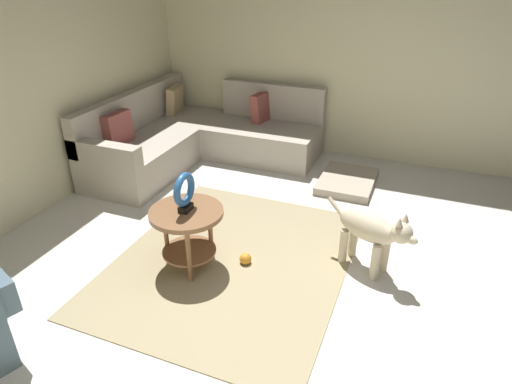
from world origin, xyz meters
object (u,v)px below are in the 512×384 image
object	(u,v)px
sectional_couch	(198,138)
torus_sculpture	(184,191)
dog_bed_mat	(347,181)
dog_toy_ball	(245,259)
side_table	(187,224)
dog	(371,231)

from	to	relation	value
sectional_couch	torus_sculpture	distance (m)	2.30
dog_bed_mat	dog_toy_ball	bearing A→B (deg)	164.60
side_table	dog_bed_mat	xyz separation A→B (m)	(2.01, -0.93, -0.37)
sectional_couch	dog	distance (m)	2.85
sectional_couch	torus_sculpture	size ratio (longest dim) A/B	6.90
side_table	sectional_couch	bearing A→B (deg)	26.40
sectional_couch	dog_bed_mat	bearing A→B (deg)	-90.36
side_table	torus_sculpture	distance (m)	0.29
torus_sculpture	dog	bearing A→B (deg)	-70.01
side_table	dog	bearing A→B (deg)	-70.01
side_table	torus_sculpture	xyz separation A→B (m)	(-0.00, -0.00, 0.29)
dog_toy_ball	dog	bearing A→B (deg)	-72.00
torus_sculpture	dog_bed_mat	size ratio (longest dim) A/B	0.41
dog_bed_mat	dog	size ratio (longest dim) A/B	1.01
dog_bed_mat	dog	world-z (taller)	dog
side_table	dog	size ratio (longest dim) A/B	0.76
torus_sculpture	dog	size ratio (longest dim) A/B	0.41
sectional_couch	dog_bed_mat	world-z (taller)	sectional_couch
torus_sculpture	dog_toy_ball	world-z (taller)	torus_sculpture
sectional_couch	dog_bed_mat	xyz separation A→B (m)	(-0.01, -1.93, -0.25)
side_table	dog_bed_mat	size ratio (longest dim) A/B	0.75
sectional_couch	side_table	bearing A→B (deg)	-153.60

